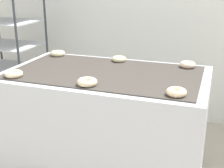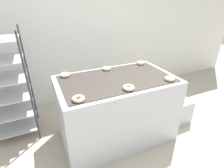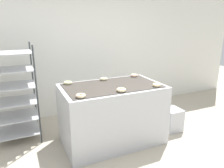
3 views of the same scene
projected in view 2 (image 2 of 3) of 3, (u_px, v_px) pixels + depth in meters
name	position (u px, v px, depth m)	size (l,w,h in m)	color
wall_back	(84.00, 28.00, 3.24)	(8.00, 0.05, 2.80)	silver
fryer_machine	(116.00, 109.00, 2.49)	(1.56, 0.93, 0.94)	#B7BABF
baking_rack_cart	(3.00, 87.00, 2.37)	(0.68, 0.58, 1.56)	#33383D
glaze_bin	(179.00, 110.00, 2.93)	(0.29, 0.32, 0.40)	#B7BABF
donut_near_left	(78.00, 99.00, 1.78)	(0.13, 0.13, 0.04)	beige
donut_near_center	(129.00, 88.00, 1.99)	(0.14, 0.14, 0.05)	beige
donut_near_right	(170.00, 79.00, 2.22)	(0.13, 0.13, 0.04)	beige
donut_far_left	(65.00, 75.00, 2.33)	(0.13, 0.13, 0.04)	beige
donut_far_center	(107.00, 68.00, 2.55)	(0.12, 0.12, 0.04)	beige
donut_far_right	(141.00, 63.00, 2.76)	(0.13, 0.13, 0.05)	beige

